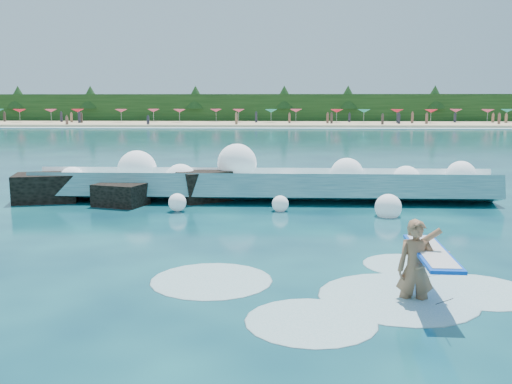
% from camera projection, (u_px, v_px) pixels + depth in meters
% --- Properties ---
extents(ground, '(200.00, 200.00, 0.00)m').
position_uv_depth(ground, '(190.00, 254.00, 13.68)').
color(ground, '#07253B').
rests_on(ground, ground).
extents(beach, '(140.00, 20.00, 0.40)m').
position_uv_depth(beach, '(268.00, 124.00, 90.62)').
color(beach, tan).
rests_on(beach, ground).
extents(wet_band, '(140.00, 5.00, 0.08)m').
position_uv_depth(wet_band, '(266.00, 128.00, 79.79)').
color(wet_band, silver).
rests_on(wet_band, ground).
extents(treeline, '(140.00, 4.00, 5.00)m').
position_uv_depth(treeline, '(270.00, 109.00, 100.13)').
color(treeline, black).
rests_on(treeline, ground).
extents(breaking_wave, '(16.85, 2.68, 1.45)m').
position_uv_depth(breaking_wave, '(262.00, 186.00, 21.33)').
color(breaking_wave, teal).
rests_on(breaking_wave, ground).
extents(rock_cluster, '(8.15, 3.20, 1.28)m').
position_uv_depth(rock_cluster, '(117.00, 191.00, 20.83)').
color(rock_cluster, black).
rests_on(rock_cluster, ground).
extents(surfer_with_board, '(0.98, 2.98, 1.84)m').
position_uv_depth(surfer_with_board, '(419.00, 266.00, 10.27)').
color(surfer_with_board, '#8D6042').
rests_on(surfer_with_board, ground).
extents(wave_spray, '(15.37, 4.67, 2.19)m').
position_uv_depth(wave_spray, '(252.00, 175.00, 21.20)').
color(wave_spray, white).
rests_on(wave_spray, ground).
extents(surf_foam, '(8.89, 5.49, 0.15)m').
position_uv_depth(surf_foam, '(366.00, 294.00, 10.83)').
color(surf_foam, silver).
rests_on(surf_foam, ground).
extents(beach_umbrellas, '(112.74, 6.77, 0.50)m').
position_uv_depth(beach_umbrellas, '(269.00, 111.00, 92.12)').
color(beach_umbrellas, '#C83A67').
rests_on(beach_umbrellas, ground).
extents(beachgoers, '(91.29, 12.33, 1.92)m').
position_uv_depth(beachgoers, '(278.00, 118.00, 88.52)').
color(beachgoers, '#3F332D').
rests_on(beachgoers, ground).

